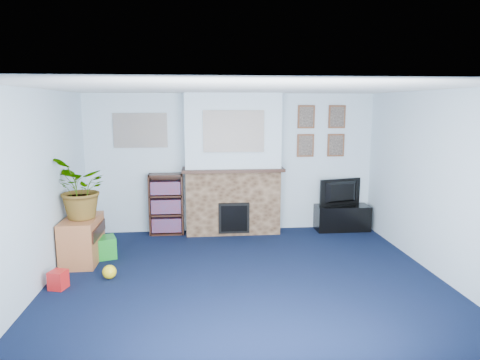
{
  "coord_description": "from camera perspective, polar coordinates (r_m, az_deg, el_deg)",
  "views": [
    {
      "loc": [
        -0.57,
        -5.14,
        2.21
      ],
      "look_at": [
        0.0,
        0.78,
        1.16
      ],
      "focal_mm": 32.0,
      "sensor_mm": 36.0,
      "label": 1
    }
  ],
  "objects": [
    {
      "name": "ceiling",
      "position": [
        5.18,
        0.84,
        12.13
      ],
      "size": [
        5.0,
        4.5,
        0.01
      ],
      "primitive_type": "cube",
      "color": "white",
      "rests_on": "wall_back"
    },
    {
      "name": "mantel_clock",
      "position": [
        7.23,
        -1.08,
        2.15
      ],
      "size": [
        0.1,
        0.06,
        0.15
      ],
      "primitive_type": "cube",
      "color": "gold",
      "rests_on": "chimney_breast"
    },
    {
      "name": "television",
      "position": [
        7.77,
        13.53,
        -1.62
      ],
      "size": [
        0.81,
        0.3,
        0.47
      ],
      "primitive_type": "imported",
      "rotation": [
        0.0,
        0.0,
        3.39
      ],
      "color": "black",
      "rests_on": "tv_stand"
    },
    {
      "name": "wall_right",
      "position": [
        6.07,
        24.96,
        -0.49
      ],
      "size": [
        0.04,
        4.5,
        2.4
      ],
      "primitive_type": "cube",
      "color": "silver",
      "rests_on": "ground"
    },
    {
      "name": "wall_left",
      "position": [
        5.58,
        -25.63,
        -1.39
      ],
      "size": [
        0.04,
        4.5,
        2.4
      ],
      "primitive_type": "cube",
      "color": "silver",
      "rests_on": "ground"
    },
    {
      "name": "collage_left",
      "position": [
        7.45,
        -13.14,
        6.46
      ],
      "size": [
        0.9,
        0.03,
        0.58
      ],
      "primitive_type": "cube",
      "color": "gray",
      "rests_on": "wall_back"
    },
    {
      "name": "wall_back",
      "position": [
        7.48,
        -1.09,
        2.26
      ],
      "size": [
        5.0,
        0.04,
        2.4
      ],
      "primitive_type": "cube",
      "color": "silver",
      "rests_on": "ground"
    },
    {
      "name": "sideboard",
      "position": [
        6.51,
        -20.3,
        -7.23
      ],
      "size": [
        0.46,
        0.82,
        0.64
      ],
      "primitive_type": "cube",
      "color": "#A65E35",
      "rests_on": "ground"
    },
    {
      "name": "mantel_can",
      "position": [
        7.31,
        4.2,
        2.14
      ],
      "size": [
        0.06,
        0.06,
        0.13
      ],
      "primitive_type": "cylinder",
      "color": "red",
      "rests_on": "chimney_breast"
    },
    {
      "name": "portrait_tr",
      "position": [
        7.76,
        12.79,
        8.23
      ],
      "size": [
        0.3,
        0.03,
        0.4
      ],
      "primitive_type": "cube",
      "color": "brown",
      "rests_on": "wall_back"
    },
    {
      "name": "portrait_bl",
      "position": [
        7.64,
        8.71,
        4.57
      ],
      "size": [
        0.3,
        0.03,
        0.4
      ],
      "primitive_type": "cube",
      "color": "brown",
      "rests_on": "wall_back"
    },
    {
      "name": "mantel_candle",
      "position": [
        7.27,
        1.86,
        2.27
      ],
      "size": [
        0.05,
        0.05,
        0.16
      ],
      "primitive_type": "cylinder",
      "color": "#B2BFC6",
      "rests_on": "chimney_breast"
    },
    {
      "name": "green_crate",
      "position": [
        6.62,
        -17.95,
        -8.71
      ],
      "size": [
        0.46,
        0.42,
        0.31
      ],
      "primitive_type": "cube",
      "rotation": [
        0.0,
        0.0,
        0.33
      ],
      "color": "#198C26",
      "rests_on": "ground"
    },
    {
      "name": "chimney_breast",
      "position": [
        7.28,
        -0.97,
        1.92
      ],
      "size": [
        1.72,
        0.5,
        2.4
      ],
      "color": "brown",
      "rests_on": "ground"
    },
    {
      "name": "portrait_br",
      "position": [
        7.79,
        12.65,
        4.55
      ],
      "size": [
        0.3,
        0.03,
        0.4
      ],
      "primitive_type": "cube",
      "color": "brown",
      "rests_on": "wall_back"
    },
    {
      "name": "toy_block",
      "position": [
        5.77,
        -23.08,
        -12.16
      ],
      "size": [
        0.23,
        0.23,
        0.23
      ],
      "primitive_type": "cube",
      "rotation": [
        0.0,
        0.0,
        -0.29
      ],
      "color": "red",
      "rests_on": "ground"
    },
    {
      "name": "toy_ball",
      "position": [
        5.86,
        -17.02,
        -11.63
      ],
      "size": [
        0.18,
        0.18,
        0.18
      ],
      "primitive_type": "sphere",
      "color": "yellow",
      "rests_on": "ground"
    },
    {
      "name": "mantel_teddy",
      "position": [
        7.21,
        -5.4,
        2.05
      ],
      "size": [
        0.13,
        0.13,
        0.13
      ],
      "primitive_type": "sphere",
      "color": "gray",
      "rests_on": "chimney_breast"
    },
    {
      "name": "bookshelf",
      "position": [
        7.47,
        -9.78,
        -3.35
      ],
      "size": [
        0.58,
        0.28,
        1.05
      ],
      "color": "black",
      "rests_on": "ground"
    },
    {
      "name": "collage_main",
      "position": [
        7.01,
        -0.84,
        6.51
      ],
      "size": [
        1.0,
        0.03,
        0.68
      ],
      "primitive_type": "cube",
      "color": "gray",
      "rests_on": "chimney_breast"
    },
    {
      "name": "portrait_tl",
      "position": [
        7.61,
        8.81,
        8.32
      ],
      "size": [
        0.3,
        0.03,
        0.4
      ],
      "primitive_type": "cube",
      "color": "brown",
      "rests_on": "wall_back"
    },
    {
      "name": "tv_stand",
      "position": [
        7.86,
        13.44,
        -4.89
      ],
      "size": [
        0.94,
        0.4,
        0.45
      ],
      "primitive_type": "cube",
      "color": "black",
      "rests_on": "ground"
    },
    {
      "name": "wall_front",
      "position": [
        3.11,
        5.43,
        -8.92
      ],
      "size": [
        5.0,
        0.04,
        2.4
      ],
      "primitive_type": "cube",
      "color": "silver",
      "rests_on": "ground"
    },
    {
      "name": "floor",
      "position": [
        5.62,
        0.78,
        -13.11
      ],
      "size": [
        5.0,
        4.5,
        0.01
      ],
      "primitive_type": "cube",
      "color": "black",
      "rests_on": "ground"
    },
    {
      "name": "toy_tube",
      "position": [
        6.45,
        -21.04,
        -10.03
      ],
      "size": [
        0.34,
        0.15,
        0.2
      ],
      "primitive_type": "cylinder",
      "rotation": [
        0.0,
        1.43,
        0.0
      ],
      "color": "yellow",
      "rests_on": "ground"
    },
    {
      "name": "potted_plant",
      "position": [
        6.28,
        -20.37,
        -1.07
      ],
      "size": [
        0.92,
        0.98,
        0.87
      ],
      "primitive_type": "imported",
      "rotation": [
        0.0,
        0.0,
        5.1
      ],
      "color": "#26661E",
      "rests_on": "sideboard"
    }
  ]
}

